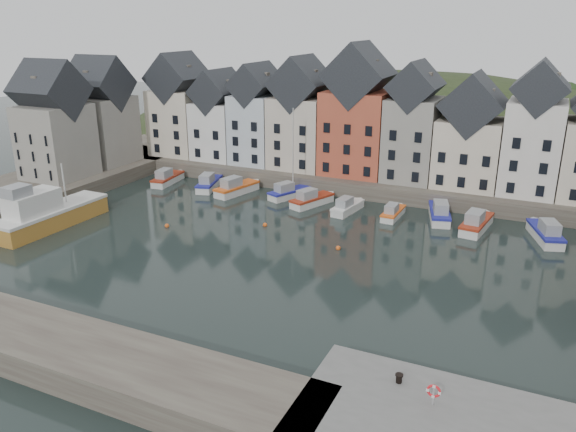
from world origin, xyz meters
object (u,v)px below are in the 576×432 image
Objects in this scene: life_ring_post at (434,392)px; large_vessel at (47,214)px; boat_d at (288,192)px; boat_a at (167,179)px; mooring_bollard at (399,378)px.

large_vessel is at bearing 161.41° from life_ring_post.
boat_a is at bearing -153.37° from boat_d.
large_vessel is 10.74× the size of life_ring_post.
boat_a is 5.18× the size of life_ring_post.
large_vessel reaches higher than mooring_bollard.
life_ring_post reaches higher than mooring_bollard.
boat_d is 21.35× the size of mooring_bollard.
large_vessel is at bearing -100.06° from boat_a.
mooring_bollard is at bearing -33.46° from boat_d.
large_vessel is 46.12m from mooring_bollard.
boat_d is at bearing 123.55° from mooring_bollard.
mooring_bollard is at bearing -46.48° from boat_a.
boat_a is 0.56× the size of boat_d.
boat_d is 45.82m from life_ring_post.
large_vessel is 48.61m from life_ring_post.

